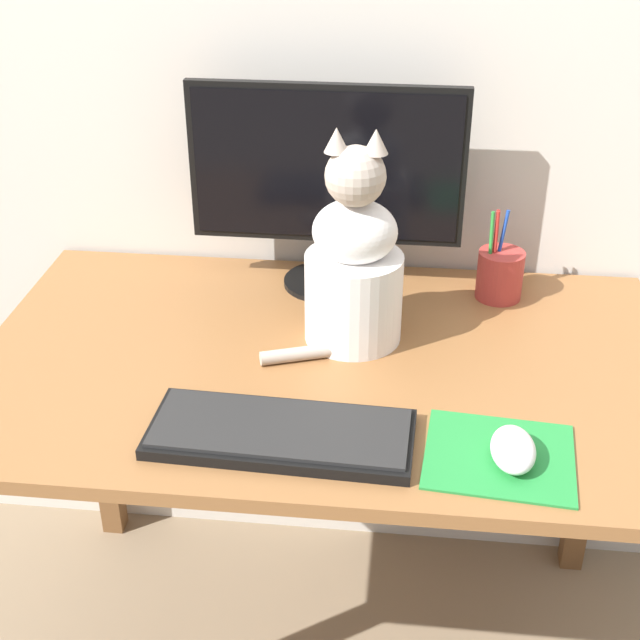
{
  "coord_description": "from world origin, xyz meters",
  "views": [
    {
      "loc": [
        0.14,
        -1.3,
        1.59
      ],
      "look_at": [
        0.0,
        -0.08,
        0.88
      ],
      "focal_mm": 50.0,
      "sensor_mm": 36.0,
      "label": 1
    }
  ],
  "objects_px": {
    "keyboard": "(281,433)",
    "computer_mouse_right": "(513,449)",
    "monitor": "(326,177)",
    "pen_cup": "(500,274)",
    "cat": "(354,265)"
  },
  "relations": [
    {
      "from": "keyboard",
      "to": "computer_mouse_right",
      "type": "xyz_separation_m",
      "value": [
        0.34,
        -0.02,
        0.01
      ]
    },
    {
      "from": "cat",
      "to": "pen_cup",
      "type": "bearing_deg",
      "value": 34.9
    },
    {
      "from": "keyboard",
      "to": "computer_mouse_right",
      "type": "bearing_deg",
      "value": -0.67
    },
    {
      "from": "computer_mouse_right",
      "to": "cat",
      "type": "bearing_deg",
      "value": 128.42
    },
    {
      "from": "keyboard",
      "to": "pen_cup",
      "type": "distance_m",
      "value": 0.61
    },
    {
      "from": "keyboard",
      "to": "computer_mouse_right",
      "type": "relative_size",
      "value": 3.78
    },
    {
      "from": "cat",
      "to": "monitor",
      "type": "bearing_deg",
      "value": 108.92
    },
    {
      "from": "monitor",
      "to": "keyboard",
      "type": "relative_size",
      "value": 1.28
    },
    {
      "from": "monitor",
      "to": "cat",
      "type": "bearing_deg",
      "value": -71.34
    },
    {
      "from": "computer_mouse_right",
      "to": "monitor",
      "type": "bearing_deg",
      "value": 121.74
    },
    {
      "from": "pen_cup",
      "to": "computer_mouse_right",
      "type": "bearing_deg",
      "value": -91.21
    },
    {
      "from": "monitor",
      "to": "keyboard",
      "type": "bearing_deg",
      "value": -91.66
    },
    {
      "from": "keyboard",
      "to": "pen_cup",
      "type": "relative_size",
      "value": 2.28
    },
    {
      "from": "monitor",
      "to": "cat",
      "type": "xyz_separation_m",
      "value": [
        0.07,
        -0.2,
        -0.08
      ]
    },
    {
      "from": "monitor",
      "to": "computer_mouse_right",
      "type": "bearing_deg",
      "value": -58.26
    }
  ]
}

